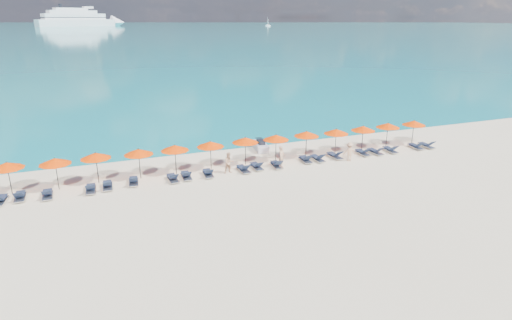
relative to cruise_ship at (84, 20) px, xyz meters
name	(u,v)px	position (x,y,z in m)	size (l,w,h in m)	color
ground	(272,190)	(7.71, -599.51, -8.41)	(1400.00, 1400.00, 0.00)	beige
sea	(90,26)	(7.71, 60.49, -8.41)	(1600.00, 1300.00, 0.01)	#1FA9B2
cruise_ship	(84,20)	(0.00, 0.00, 0.00)	(114.04, 62.72, 32.34)	white
sailboat_near	(269,25)	(229.02, -73.55, -7.45)	(5.14, 1.71, 9.42)	white
sailboat_far	(267,25)	(234.10, -57.69, -7.29)	(5.99, 2.00, 10.98)	white
jetski	(260,146)	(10.40, -590.64, -8.03)	(1.31, 2.70, 0.93)	silver
beachgoer_a	(281,157)	(10.18, -595.58, -7.55)	(0.63, 0.41, 1.72)	tan
beachgoer_b	(229,163)	(6.02, -595.31, -7.61)	(0.79, 0.45, 1.62)	tan
beachgoer_c	(349,152)	(15.97, -596.13, -7.63)	(1.01, 0.47, 1.57)	tan
umbrella_0	(7,165)	(-8.59, -594.00, -6.40)	(2.10, 2.10, 2.28)	black
umbrella_1	(55,161)	(-5.75, -594.18, -6.40)	(2.10, 2.10, 2.28)	black
umbrella_2	(96,156)	(-3.19, -593.89, -6.40)	(2.10, 2.10, 2.28)	black
umbrella_3	(138,152)	(-0.31, -594.04, -6.40)	(2.10, 2.10, 2.28)	black
umbrella_4	(175,148)	(2.29, -594.01, -6.40)	(2.10, 2.10, 2.28)	black
umbrella_5	(210,144)	(4.98, -594.02, -6.40)	(2.10, 2.10, 2.28)	black
umbrella_6	(245,140)	(7.82, -593.90, -6.40)	(2.10, 2.10, 2.28)	black
umbrella_7	(276,137)	(10.38, -594.06, -6.40)	(2.10, 2.10, 2.28)	black
umbrella_8	(307,134)	(13.17, -593.96, -6.40)	(2.10, 2.10, 2.28)	black
umbrella_9	(336,131)	(15.85, -594.17, -6.40)	(2.10, 2.10, 2.28)	black
umbrella_10	(363,128)	(18.57, -594.12, -6.40)	(2.10, 2.10, 2.28)	black
umbrella_11	(388,125)	(21.26, -593.98, -6.40)	(2.10, 2.10, 2.28)	black
umbrella_12	(414,123)	(24.05, -594.08, -6.40)	(2.10, 2.10, 2.28)	black
lounger_0	(0,200)	(-9.08, -595.36, -8.18)	(0.79, 1.76, 0.66)	silver
lounger_1	(20,196)	(-8.00, -595.14, -8.18)	(0.65, 1.71, 0.66)	silver
lounger_2	(47,194)	(-6.38, -595.44, -8.18)	(0.67, 1.72, 0.66)	silver
lounger_3	(91,189)	(-3.75, -595.44, -8.18)	(0.71, 1.73, 0.66)	silver
lounger_4	(107,185)	(-2.66, -595.21, -8.18)	(0.68, 1.72, 0.66)	silver
lounger_5	(134,181)	(-0.92, -595.05, -8.18)	(0.79, 1.75, 0.66)	silver
lounger_6	(173,178)	(1.76, -595.42, -8.18)	(0.69, 1.72, 0.66)	silver
lounger_7	(186,175)	(2.76, -595.29, -8.18)	(0.71, 1.73, 0.66)	silver
lounger_8	(208,173)	(4.37, -595.37, -8.18)	(0.76, 1.75, 0.66)	silver
lounger_9	(243,169)	(7.11, -595.42, -8.18)	(0.72, 1.73, 0.66)	silver
lounger_10	(257,166)	(8.26, -595.21, -8.18)	(0.64, 1.71, 0.66)	silver
lounger_11	(277,165)	(9.84, -595.44, -8.18)	(0.78, 1.75, 0.66)	silver
lounger_12	(305,159)	(12.56, -595.06, -8.18)	(0.76, 1.75, 0.66)	silver
lounger_13	(317,158)	(13.61, -595.17, -8.18)	(0.67, 1.72, 0.66)	silver
lounger_14	(335,155)	(15.29, -595.06, -8.18)	(0.74, 1.74, 0.66)	silver
lounger_15	(363,152)	(17.94, -595.18, -8.18)	(0.63, 1.71, 0.66)	silver
lounger_16	(375,151)	(19.12, -595.34, -8.18)	(0.74, 1.74, 0.66)	silver
lounger_17	(390,150)	(20.65, -595.37, -8.18)	(0.73, 1.74, 0.66)	silver
lounger_18	(416,146)	(23.42, -595.35, -8.18)	(0.70, 1.73, 0.66)	silver
lounger_19	(427,145)	(24.54, -595.44, -8.18)	(0.64, 1.71, 0.66)	silver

